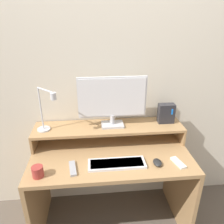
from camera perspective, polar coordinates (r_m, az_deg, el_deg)
The scene contains 11 objects.
wall_back at distance 1.83m, azimuth -1.37°, elevation 9.42°, with size 6.00×0.05×2.50m.
desk at distance 1.86m, azimuth -0.29°, elevation -15.97°, with size 1.23×0.63×0.72m.
monitor_shelf at distance 1.82m, azimuth -0.83°, elevation -4.28°, with size 1.23×0.27×0.15m.
monitor at distance 1.72m, azimuth 0.10°, elevation 3.22°, with size 0.54×0.13×0.41m.
desk_lamp at distance 1.71m, azimuth -16.84°, elevation -0.27°, with size 0.20×0.20×0.36m.
router_dock at distance 1.89m, azimuth 13.95°, elevation -0.34°, with size 0.13×0.07×0.17m.
keyboard at distance 1.61m, azimuth 1.27°, elevation -13.33°, with size 0.41×0.14×0.02m.
mouse at distance 1.64m, azimuth 11.78°, elevation -12.79°, with size 0.06×0.09×0.03m.
remote_control at distance 1.60m, azimuth -10.24°, elevation -14.29°, with size 0.07×0.16×0.02m.
remote_secondary at distance 1.69m, azimuth 16.91°, elevation -12.55°, with size 0.08×0.14×0.02m.
mug at distance 1.58m, azimuth -18.84°, elevation -14.53°, with size 0.08×0.08×0.08m.
Camera 1 is at (-0.13, -1.10, 1.72)m, focal length 35.00 mm.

